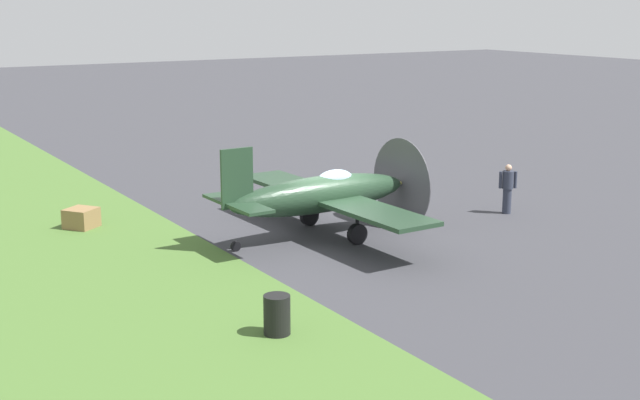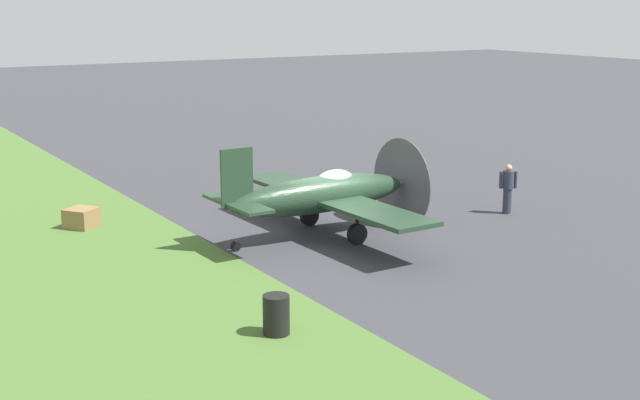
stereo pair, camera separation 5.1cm
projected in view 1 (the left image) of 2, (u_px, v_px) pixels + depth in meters
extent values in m
plane|color=#38383D|center=(327.00, 233.00, 27.41)|extent=(160.00, 160.00, 0.00)
cube|color=#476B2D|center=(33.00, 280.00, 22.71)|extent=(120.00, 11.00, 0.01)
ellipsoid|color=#233D28|center=(320.00, 195.00, 26.67)|extent=(1.33, 6.37, 1.16)
cube|color=#233D28|center=(330.00, 197.00, 26.91)|extent=(8.99, 1.82, 0.13)
cube|color=#233D28|center=(237.00, 178.00, 24.94)|extent=(0.12, 1.03, 1.77)
cube|color=#233D28|center=(238.00, 203.00, 25.11)|extent=(3.00, 0.92, 0.09)
cone|color=#B7B24C|center=(406.00, 182.00, 28.49)|extent=(0.61, 0.67, 0.60)
cylinder|color=#4C4C51|center=(401.00, 183.00, 28.39)|extent=(2.98, 0.12, 2.98)
ellipsoid|color=#8CB2C6|center=(335.00, 180.00, 26.88)|extent=(0.69, 1.32, 0.65)
cylinder|color=black|center=(309.00, 216.00, 28.26)|extent=(0.22, 0.64, 0.63)
cylinder|color=black|center=(309.00, 203.00, 28.16)|extent=(0.11, 0.11, 0.89)
cylinder|color=black|center=(357.00, 234.00, 26.05)|extent=(0.22, 0.64, 0.63)
cylinder|color=black|center=(357.00, 220.00, 25.95)|extent=(0.11, 0.11, 0.89)
cylinder|color=black|center=(236.00, 246.00, 25.35)|extent=(0.12, 0.30, 0.30)
cylinder|color=#2D3342|center=(507.00, 201.00, 29.86)|extent=(0.30, 0.30, 0.88)
cylinder|color=#2D3342|center=(508.00, 180.00, 29.69)|extent=(0.38, 0.38, 0.62)
sphere|color=tan|center=(509.00, 168.00, 29.60)|extent=(0.23, 0.23, 0.23)
cylinder|color=#2D3342|center=(515.00, 180.00, 29.70)|extent=(0.11, 0.11, 0.59)
cylinder|color=#2D3342|center=(501.00, 180.00, 29.68)|extent=(0.11, 0.11, 0.59)
cylinder|color=black|center=(277.00, 315.00, 18.94)|extent=(0.60, 0.60, 0.90)
cube|color=olive|center=(81.00, 218.00, 27.97)|extent=(1.26, 1.26, 0.64)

